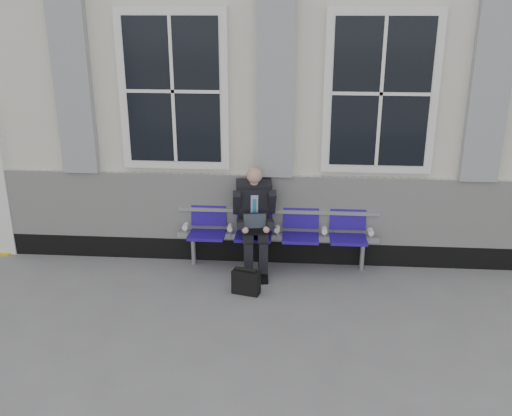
{
  "coord_description": "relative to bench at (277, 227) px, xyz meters",
  "views": [
    {
      "loc": [
        -0.59,
        -5.48,
        3.26
      ],
      "look_at": [
        -1.09,
        0.9,
        0.95
      ],
      "focal_mm": 40.0,
      "sensor_mm": 36.0,
      "label": 1
    }
  ],
  "objects": [
    {
      "name": "ground",
      "position": [
        0.85,
        -1.32,
        -0.55
      ],
      "size": [
        70.0,
        70.0,
        0.0
      ],
      "primitive_type": "plane",
      "color": "slate",
      "rests_on": "ground"
    },
    {
      "name": "briefcase",
      "position": [
        -0.33,
        -0.79,
        -0.4
      ],
      "size": [
        0.35,
        0.21,
        0.33
      ],
      "color": "black",
      "rests_on": "ground"
    },
    {
      "name": "station_building",
      "position": [
        0.84,
        2.15,
        1.67
      ],
      "size": [
        14.4,
        4.4,
        4.49
      ],
      "color": "silver",
      "rests_on": "ground"
    },
    {
      "name": "businessman",
      "position": [
        -0.28,
        -0.13,
        0.19
      ],
      "size": [
        0.57,
        0.76,
        1.37
      ],
      "color": "black",
      "rests_on": "ground"
    },
    {
      "name": "bench",
      "position": [
        0.0,
        0.0,
        0.0
      ],
      "size": [
        2.6,
        0.47,
        0.91
      ],
      "color": "#9EA0A3",
      "rests_on": "ground"
    }
  ]
}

